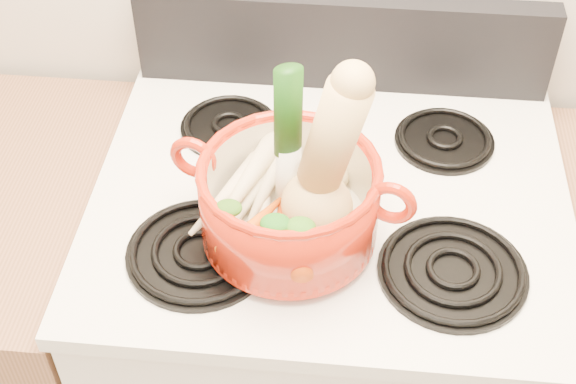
# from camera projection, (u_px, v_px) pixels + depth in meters

# --- Properties ---
(stove_body) EXTENTS (0.76, 0.65, 0.92)m
(stove_body) POSITION_uv_depth(u_px,v_px,m) (322.00, 360.00, 1.66)
(stove_body) COLOR white
(stove_body) RESTS_ON floor
(cooktop) EXTENTS (0.78, 0.67, 0.03)m
(cooktop) POSITION_uv_depth(u_px,v_px,m) (331.00, 197.00, 1.33)
(cooktop) COLOR white
(cooktop) RESTS_ON stove_body
(control_backsplash) EXTENTS (0.76, 0.05, 0.18)m
(control_backsplash) POSITION_uv_depth(u_px,v_px,m) (343.00, 42.00, 1.47)
(control_backsplash) COLOR black
(control_backsplash) RESTS_ON cooktop
(burner_front_left) EXTENTS (0.22, 0.22, 0.02)m
(burner_front_left) POSITION_uv_depth(u_px,v_px,m) (199.00, 251.00, 1.21)
(burner_front_left) COLOR black
(burner_front_left) RESTS_ON cooktop
(burner_front_right) EXTENTS (0.22, 0.22, 0.02)m
(burner_front_right) POSITION_uv_depth(u_px,v_px,m) (453.00, 270.00, 1.18)
(burner_front_right) COLOR black
(burner_front_right) RESTS_ON cooktop
(burner_back_left) EXTENTS (0.17, 0.17, 0.02)m
(burner_back_left) POSITION_uv_depth(u_px,v_px,m) (229.00, 125.00, 1.42)
(burner_back_left) COLOR black
(burner_back_left) RESTS_ON cooktop
(burner_back_right) EXTENTS (0.17, 0.17, 0.02)m
(burner_back_right) POSITION_uv_depth(u_px,v_px,m) (445.00, 139.00, 1.40)
(burner_back_right) COLOR black
(burner_back_right) RESTS_ON cooktop
(dutch_oven) EXTENTS (0.32, 0.32, 0.13)m
(dutch_oven) POSITION_uv_depth(u_px,v_px,m) (289.00, 201.00, 1.18)
(dutch_oven) COLOR #AA1D0A
(dutch_oven) RESTS_ON burner_front_left
(pot_handle_left) EXTENTS (0.08, 0.03, 0.07)m
(pot_handle_left) POSITION_uv_depth(u_px,v_px,m) (193.00, 157.00, 1.18)
(pot_handle_left) COLOR #AA1D0A
(pot_handle_left) RESTS_ON dutch_oven
(pot_handle_right) EXTENTS (0.08, 0.03, 0.07)m
(pot_handle_right) POSITION_uv_depth(u_px,v_px,m) (391.00, 203.00, 1.12)
(pot_handle_right) COLOR #AA1D0A
(pot_handle_right) RESTS_ON dutch_oven
(squash) EXTENTS (0.20, 0.17, 0.29)m
(squash) POSITION_uv_depth(u_px,v_px,m) (318.00, 160.00, 1.10)
(squash) COLOR tan
(squash) RESTS_ON dutch_oven
(leek) EXTENTS (0.06, 0.06, 0.27)m
(leek) POSITION_uv_depth(u_px,v_px,m) (288.00, 140.00, 1.14)
(leek) COLOR silver
(leek) RESTS_ON dutch_oven
(ginger) EXTENTS (0.10, 0.09, 0.05)m
(ginger) POSITION_uv_depth(u_px,v_px,m) (316.00, 178.00, 1.24)
(ginger) COLOR tan
(ginger) RESTS_ON dutch_oven
(parsnip_0) EXTENTS (0.09, 0.23, 0.06)m
(parsnip_0) POSITION_uv_depth(u_px,v_px,m) (262.00, 195.00, 1.21)
(parsnip_0) COLOR beige
(parsnip_0) RESTS_ON dutch_oven
(parsnip_1) EXTENTS (0.11, 0.19, 0.06)m
(parsnip_1) POSITION_uv_depth(u_px,v_px,m) (249.00, 196.00, 1.21)
(parsnip_1) COLOR beige
(parsnip_1) RESTS_ON dutch_oven
(parsnip_2) EXTENTS (0.10, 0.21, 0.06)m
(parsnip_2) POSITION_uv_depth(u_px,v_px,m) (275.00, 169.00, 1.23)
(parsnip_2) COLOR beige
(parsnip_2) RESTS_ON dutch_oven
(parsnip_3) EXTENTS (0.12, 0.16, 0.05)m
(parsnip_3) POSITION_uv_depth(u_px,v_px,m) (225.00, 195.00, 1.19)
(parsnip_3) COLOR beige
(parsnip_3) RESTS_ON dutch_oven
(parsnip_4) EXTENTS (0.12, 0.22, 0.06)m
(parsnip_4) POSITION_uv_depth(u_px,v_px,m) (249.00, 176.00, 1.20)
(parsnip_4) COLOR beige
(parsnip_4) RESTS_ON dutch_oven
(carrot_0) EXTENTS (0.03, 0.16, 0.05)m
(carrot_0) POSITION_uv_depth(u_px,v_px,m) (282.00, 224.00, 1.18)
(carrot_0) COLOR #C73709
(carrot_0) RESTS_ON dutch_oven
(carrot_1) EXTENTS (0.10, 0.13, 0.04)m
(carrot_1) POSITION_uv_depth(u_px,v_px,m) (253.00, 226.00, 1.17)
(carrot_1) COLOR orange
(carrot_1) RESTS_ON dutch_oven
(carrot_2) EXTENTS (0.05, 0.17, 0.05)m
(carrot_2) POSITION_uv_depth(u_px,v_px,m) (300.00, 231.00, 1.15)
(carrot_2) COLOR #D63F0A
(carrot_2) RESTS_ON dutch_oven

